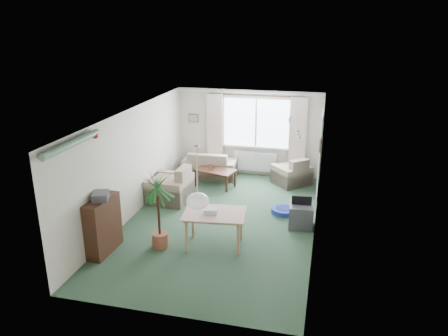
% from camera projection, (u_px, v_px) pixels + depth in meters
% --- Properties ---
extents(ground, '(6.50, 6.50, 0.00)m').
position_uv_depth(ground, '(221.00, 222.00, 9.52)').
color(ground, '#2A4731').
extents(window, '(1.80, 0.03, 1.30)m').
position_uv_depth(window, '(256.00, 123.00, 11.96)').
color(window, white).
extents(curtain_rod, '(2.60, 0.03, 0.03)m').
position_uv_depth(curtain_rod, '(256.00, 95.00, 11.64)').
color(curtain_rod, black).
extents(curtain_left, '(0.45, 0.08, 2.00)m').
position_uv_depth(curtain_left, '(215.00, 130.00, 12.20)').
color(curtain_left, beige).
extents(curtain_right, '(0.45, 0.08, 2.00)m').
position_uv_depth(curtain_right, '(298.00, 134.00, 11.69)').
color(curtain_right, beige).
extents(radiator, '(1.20, 0.10, 0.55)m').
position_uv_depth(radiator, '(255.00, 161.00, 12.28)').
color(radiator, white).
extents(doorway, '(0.03, 0.95, 2.00)m').
position_uv_depth(doorway, '(320.00, 156.00, 10.78)').
color(doorway, black).
extents(pendant_lamp, '(0.36, 0.36, 0.36)m').
position_uv_depth(pendant_lamp, '(198.00, 201.00, 6.88)').
color(pendant_lamp, white).
extents(tinsel_garland, '(1.60, 1.60, 0.12)m').
position_uv_depth(tinsel_garland, '(72.00, 144.00, 7.09)').
color(tinsel_garland, '#196626').
extents(bauble_cluster_a, '(0.20, 0.20, 0.20)m').
position_uv_depth(bauble_cluster_a, '(290.00, 117.00, 9.34)').
color(bauble_cluster_a, silver).
extents(bauble_cluster_b, '(0.20, 0.20, 0.20)m').
position_uv_depth(bauble_cluster_b, '(299.00, 131.00, 8.17)').
color(bauble_cluster_b, silver).
extents(wall_picture_back, '(0.28, 0.03, 0.22)m').
position_uv_depth(wall_picture_back, '(193.00, 118.00, 12.34)').
color(wall_picture_back, brown).
extents(wall_picture_right, '(0.03, 0.24, 0.30)m').
position_uv_depth(wall_picture_right, '(320.00, 145.00, 9.68)').
color(wall_picture_right, brown).
extents(sofa, '(1.50, 0.84, 0.73)m').
position_uv_depth(sofa, '(210.00, 164.00, 12.15)').
color(sofa, beige).
rests_on(sofa, ground).
extents(armchair_corner, '(1.16, 1.16, 0.76)m').
position_uv_depth(armchair_corner, '(292.00, 170.00, 11.62)').
color(armchair_corner, beige).
rests_on(armchair_corner, ground).
extents(armchair_left, '(0.98, 1.03, 0.88)m').
position_uv_depth(armchair_left, '(169.00, 183.00, 10.53)').
color(armchair_left, '#BDB58F').
rests_on(armchair_left, ground).
extents(coffee_table, '(1.13, 0.81, 0.46)m').
position_uv_depth(coffee_table, '(215.00, 178.00, 11.50)').
color(coffee_table, black).
rests_on(coffee_table, ground).
extents(photo_frame, '(0.12, 0.05, 0.16)m').
position_uv_depth(photo_frame, '(211.00, 167.00, 11.41)').
color(photo_frame, brown).
rests_on(photo_frame, coffee_table).
extents(bookshelf, '(0.33, 0.89, 1.08)m').
position_uv_depth(bookshelf, '(103.00, 226.00, 8.16)').
color(bookshelf, black).
rests_on(bookshelf, ground).
extents(hifi_box, '(0.39, 0.43, 0.14)m').
position_uv_depth(hifi_box, '(100.00, 196.00, 7.94)').
color(hifi_box, '#3E3E44').
rests_on(hifi_box, bookshelf).
extents(houseplant, '(0.80, 0.80, 1.56)m').
position_uv_depth(houseplant, '(159.00, 210.00, 8.24)').
color(houseplant, '#1D5627').
rests_on(houseplant, ground).
extents(dining_table, '(1.15, 0.83, 0.67)m').
position_uv_depth(dining_table, '(215.00, 230.00, 8.45)').
color(dining_table, '#A37858').
rests_on(dining_table, ground).
extents(gift_box, '(0.28, 0.22, 0.12)m').
position_uv_depth(gift_box, '(211.00, 212.00, 8.29)').
color(gift_box, silver).
rests_on(gift_box, dining_table).
extents(tv_cube, '(0.54, 0.58, 0.50)m').
position_uv_depth(tv_cube, '(301.00, 215.00, 9.26)').
color(tv_cube, '#404146').
rests_on(tv_cube, ground).
extents(pet_bed, '(0.62, 0.62, 0.12)m').
position_uv_depth(pet_bed, '(284.00, 210.00, 9.97)').
color(pet_bed, navy).
rests_on(pet_bed, ground).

